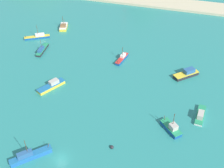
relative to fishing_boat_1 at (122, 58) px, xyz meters
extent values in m
cube|color=teal|center=(-2.67, -20.49, -1.05)|extent=(260.00, 280.00, 0.50)
cube|color=#14478C|center=(-0.03, -0.19, -0.32)|extent=(3.27, 8.86, 0.97)
cube|color=red|center=(-0.03, -0.19, 0.27)|extent=(3.34, 9.04, 0.20)
cube|color=silver|center=(0.15, 0.88, 0.90)|extent=(1.82, 2.94, 1.08)
cylinder|color=#4C3823|center=(-0.70, -4.04, 0.84)|extent=(0.22, 0.59, 1.31)
cylinder|color=#4C3823|center=(0.06, 0.34, 3.23)|extent=(0.17, 0.17, 3.58)
cube|color=#232328|center=(-33.62, -3.13, -0.39)|extent=(3.14, 9.98, 0.83)
cube|color=#238C5B|center=(-33.62, -3.13, 0.13)|extent=(3.21, 10.18, 0.20)
cube|color=#28568C|center=(-33.47, -4.35, 0.76)|extent=(1.97, 4.40, 1.05)
cylinder|color=#4C3823|center=(-33.57, -3.50, 3.19)|extent=(0.13, 0.13, 3.81)
cube|color=#1E5BA8|center=(-10.18, -52.52, -0.17)|extent=(8.98, 9.05, 1.26)
cube|color=#1E669E|center=(-10.18, -52.52, 0.56)|extent=(9.16, 9.23, 0.20)
cube|color=#28568C|center=(-11.14, -53.49, 1.42)|extent=(3.75, 3.77, 1.53)
cylinder|color=#4C3823|center=(-6.73, -49.03, 1.34)|extent=(0.59, 0.59, 1.70)
cylinder|color=#4C3823|center=(-10.59, -52.93, 4.28)|extent=(0.15, 0.15, 4.20)
cube|color=silver|center=(31.54, -23.36, -0.45)|extent=(3.05, 8.98, 0.70)
cube|color=#238C5B|center=(31.54, -23.36, 0.00)|extent=(3.11, 9.16, 0.20)
cube|color=#B2ADA3|center=(31.44, -24.46, 0.86)|extent=(1.99, 3.37, 1.52)
cube|color=#232328|center=(25.26, -3.53, -0.21)|extent=(8.95, 8.72, 1.18)
cube|color=gold|center=(25.26, -3.53, 0.48)|extent=(9.13, 8.89, 0.20)
cube|color=#28568C|center=(26.12, -2.71, 1.34)|extent=(4.43, 4.37, 1.52)
cube|color=#14478C|center=(-41.14, 5.93, -0.36)|extent=(10.25, 7.16, 0.87)
cube|color=gold|center=(-41.14, 5.93, 0.17)|extent=(10.45, 7.30, 0.20)
cube|color=silver|center=(-39.97, 6.63, 0.86)|extent=(4.11, 3.22, 1.19)
cylinder|color=#4C3823|center=(-45.32, 3.41, 0.68)|extent=(0.52, 0.38, 1.19)
cylinder|color=#4C3823|center=(-40.65, 6.22, 3.60)|extent=(0.14, 0.14, 4.29)
cube|color=gold|center=(-33.94, 18.38, -0.17)|extent=(5.24, 7.88, 1.26)
cube|color=white|center=(-33.94, 18.38, 0.56)|extent=(5.35, 8.04, 0.20)
cube|color=brown|center=(-33.66, 17.51, 1.09)|extent=(3.13, 3.41, 0.86)
cylinder|color=#4C3823|center=(-34.94, 21.49, 1.34)|extent=(0.33, 0.72, 1.70)
cylinder|color=#4C3823|center=(-33.83, 18.05, 3.48)|extent=(0.18, 0.18, 3.93)
cube|color=#14478C|center=(23.59, -31.63, -0.23)|extent=(6.99, 7.05, 1.13)
cube|color=#238C5B|center=(23.59, -31.63, 0.43)|extent=(7.13, 7.19, 0.20)
cube|color=#B2ADA3|center=(24.23, -32.28, 1.31)|extent=(2.90, 2.90, 1.56)
cylinder|color=#4C3823|center=(21.29, -29.28, 1.13)|extent=(0.55, 0.55, 1.53)
cylinder|color=#4C3823|center=(23.93, -31.97, 4.08)|extent=(0.17, 0.17, 3.98)
cube|color=gold|center=(-18.76, -24.26, -0.26)|extent=(7.16, 10.04, 1.07)
cube|color=#1E669E|center=(-18.76, -24.26, 0.37)|extent=(7.30, 10.24, 0.20)
cube|color=#B2ADA3|center=(-18.14, -23.16, 1.12)|extent=(3.29, 3.82, 1.29)
sphere|color=#232328|center=(9.09, -43.05, -0.61)|extent=(1.07, 1.07, 1.07)
cube|color=#C6B793|center=(-2.67, 62.44, -0.20)|extent=(247.00, 15.74, 1.20)
camera|label=1|loc=(23.72, -89.93, 59.79)|focal=44.55mm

